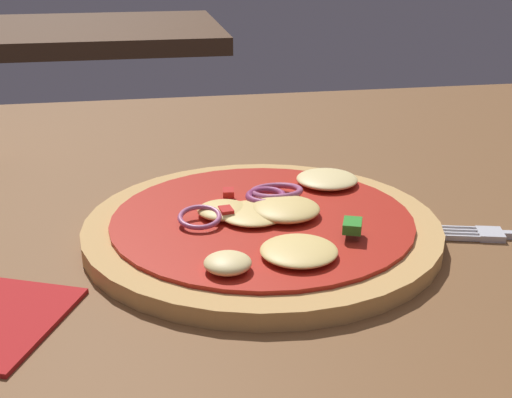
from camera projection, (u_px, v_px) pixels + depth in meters
The scene contains 3 objects.
dining_table at pixel (253, 260), 0.51m from camera, with size 1.42×0.90×0.04m.
pizza at pixel (263, 224), 0.50m from camera, with size 0.26×0.26×0.03m.
background_table at pixel (82, 34), 1.58m from camera, with size 0.62×0.49×0.04m.
Camera 1 is at (-0.08, -0.45, 0.25)m, focal length 48.59 mm.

